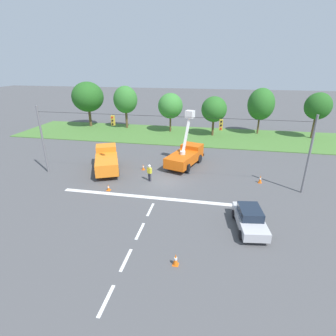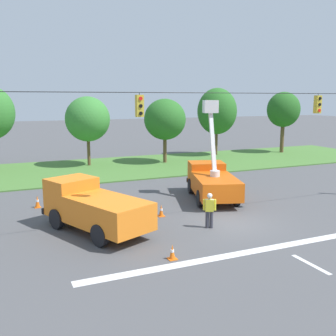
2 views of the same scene
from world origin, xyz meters
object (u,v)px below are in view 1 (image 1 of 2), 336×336
utility_truck_bucket_lift (186,155)px  road_worker (149,172)px  traffic_cone_mid_left (143,167)px  traffic_cone_near_bucket (260,179)px  tree_west (125,100)px  traffic_cone_foreground_left (109,151)px  tree_east (214,109)px  traffic_cone_mid_right (176,259)px  utility_truck_support_near (107,160)px  tree_far_west (88,97)px  tree_east_end (318,106)px  sedan_silver (250,218)px  traffic_cone_lane_edge_a (108,188)px  tree_centre (170,106)px  tree_far_east (261,104)px

utility_truck_bucket_lift → road_worker: 5.86m
traffic_cone_mid_left → traffic_cone_near_bucket: size_ratio=0.81×
road_worker → tree_west: bearing=114.7°
tree_west → traffic_cone_foreground_left: tree_west is taller
tree_east → traffic_cone_mid_right: tree_east is taller
traffic_cone_foreground_left → utility_truck_support_near: bearing=-68.5°
utility_truck_bucket_lift → road_worker: bearing=-120.9°
tree_far_west → tree_east: (22.57, -2.50, -1.09)m
traffic_cone_foreground_left → tree_east_end: bearing=24.4°
tree_far_west → road_worker: tree_far_west is taller
sedan_silver → traffic_cone_mid_left: size_ratio=6.77×
tree_east → traffic_cone_near_bucket: 18.47m
traffic_cone_mid_right → utility_truck_bucket_lift: bearing=95.3°
traffic_cone_lane_edge_a → tree_far_west: bearing=119.4°
tree_east → traffic_cone_mid_right: 30.41m
traffic_cone_mid_left → tree_east: bearing=66.2°
tree_centre → road_worker: size_ratio=3.68×
traffic_cone_mid_right → traffic_cone_near_bucket: bearing=63.4°
traffic_cone_mid_right → traffic_cone_lane_edge_a: traffic_cone_mid_right is taller
tree_west → road_worker: bearing=-65.3°
tree_east_end → tree_west: bearing=177.7°
utility_truck_bucket_lift → traffic_cone_foreground_left: (-10.47, 2.22, -0.92)m
tree_far_west → tree_east_end: bearing=-1.8°
tree_far_west → traffic_cone_mid_left: bearing=-50.4°
tree_far_east → tree_east: bearing=-160.5°
tree_centre → tree_far_east: 14.66m
tree_east_end → traffic_cone_lane_edge_a: 33.81m
tree_west → tree_east_end: bearing=-2.3°
tree_east_end → road_worker: 29.46m
tree_centre → utility_truck_bucket_lift: 16.16m
tree_far_west → traffic_cone_near_bucket: bearing=-35.4°
tree_east → utility_truck_bucket_lift: 14.44m
traffic_cone_near_bucket → tree_far_west: bearing=144.6°
tree_centre → road_worker: tree_centre is taller
utility_truck_bucket_lift → traffic_cone_mid_left: size_ratio=9.70×
traffic_cone_foreground_left → traffic_cone_near_bucket: 19.24m
sedan_silver → tree_far_east: bearing=82.1°
utility_truck_support_near → traffic_cone_mid_right: size_ratio=8.04×
tree_west → utility_truck_bucket_lift: bearing=-51.9°
road_worker → traffic_cone_near_bucket: (10.95, 1.63, -0.59)m
tree_east → traffic_cone_mid_left: 18.11m
tree_centre → tree_east_end: 22.66m
traffic_cone_foreground_left → traffic_cone_near_bucket: (18.41, -5.61, 0.05)m
utility_truck_bucket_lift → traffic_cone_near_bucket: bearing=-23.1°
utility_truck_bucket_lift → sedan_silver: size_ratio=1.43×
tree_east → utility_truck_support_near: bearing=-122.9°
tree_east_end → traffic_cone_mid_right: tree_east_end is taller
utility_truck_support_near → traffic_cone_mid_left: 4.09m
tree_east_end → utility_truck_support_near: 32.37m
tree_east → traffic_cone_mid_left: bearing=-113.8°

